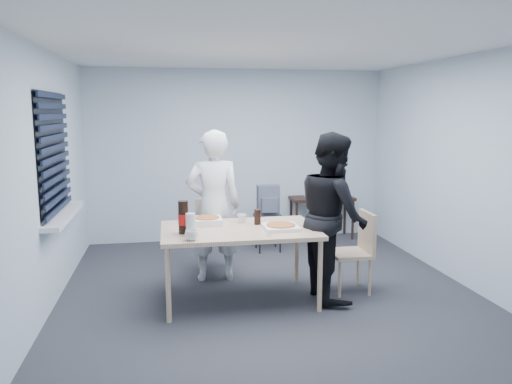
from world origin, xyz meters
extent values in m
plane|color=#333238|center=(0.00, 0.00, 0.00)|extent=(5.00, 5.00, 0.00)
plane|color=white|center=(0.00, 0.00, 2.60)|extent=(5.00, 5.00, 0.00)
plane|color=silver|center=(0.00, 2.50, 1.30)|extent=(4.50, 0.00, 4.50)
plane|color=silver|center=(0.00, -2.50, 1.30)|extent=(4.50, 0.00, 4.50)
plane|color=silver|center=(-2.25, 0.00, 1.30)|extent=(0.00, 5.00, 5.00)
plane|color=silver|center=(2.25, 0.00, 1.30)|extent=(0.00, 5.00, 5.00)
plane|color=black|center=(-2.23, 0.40, 1.55)|extent=(0.00, 1.30, 1.30)
cube|color=black|center=(-2.21, 0.40, 1.55)|extent=(0.04, 1.30, 1.25)
cube|color=silver|center=(-2.16, 0.40, 0.89)|extent=(0.18, 1.42, 0.05)
cube|color=beige|center=(-0.35, -0.08, 0.76)|extent=(1.60, 1.01, 0.04)
cylinder|color=beige|center=(-1.09, -0.53, 0.37)|extent=(0.05, 0.05, 0.74)
cylinder|color=beige|center=(-1.09, 0.37, 0.37)|extent=(0.05, 0.05, 0.74)
cylinder|color=beige|center=(0.39, -0.53, 0.37)|extent=(0.05, 0.05, 0.74)
cylinder|color=beige|center=(0.39, 0.37, 0.37)|extent=(0.05, 0.05, 0.74)
cube|color=beige|center=(-0.52, 0.92, 0.43)|extent=(0.42, 0.42, 0.04)
cube|color=beige|center=(-0.52, 1.11, 0.67)|extent=(0.42, 0.04, 0.44)
cylinder|color=beige|center=(-0.69, 0.75, 0.21)|extent=(0.03, 0.03, 0.41)
cylinder|color=beige|center=(-0.69, 1.09, 0.21)|extent=(0.03, 0.03, 0.41)
cylinder|color=beige|center=(-0.35, 0.75, 0.21)|extent=(0.03, 0.03, 0.41)
cylinder|color=beige|center=(-0.35, 1.09, 0.21)|extent=(0.03, 0.03, 0.41)
cube|color=beige|center=(0.88, -0.03, 0.43)|extent=(0.42, 0.42, 0.04)
cube|color=beige|center=(1.07, -0.03, 0.67)|extent=(0.04, 0.42, 0.44)
cylinder|color=beige|center=(0.71, -0.20, 0.21)|extent=(0.03, 0.03, 0.41)
cylinder|color=beige|center=(0.71, 0.14, 0.21)|extent=(0.03, 0.03, 0.41)
cylinder|color=beige|center=(1.05, -0.20, 0.21)|extent=(0.03, 0.03, 0.41)
cylinder|color=beige|center=(1.05, 0.14, 0.21)|extent=(0.03, 0.03, 0.41)
imported|color=white|center=(-0.55, 0.63, 0.89)|extent=(0.65, 0.42, 1.77)
imported|color=black|center=(0.64, -0.14, 0.89)|extent=(0.47, 0.86, 1.77)
cube|color=#331C15|center=(1.29, 2.28, 0.63)|extent=(0.98, 0.43, 0.04)
cylinder|color=#331C15|center=(0.84, 2.10, 0.30)|extent=(0.04, 0.04, 0.61)
cylinder|color=#331C15|center=(0.84, 2.46, 0.30)|extent=(0.04, 0.04, 0.61)
cylinder|color=#331C15|center=(1.74, 2.10, 0.30)|extent=(0.04, 0.04, 0.61)
cylinder|color=#331C15|center=(1.74, 2.46, 0.30)|extent=(0.04, 0.04, 0.61)
cube|color=black|center=(0.32, 1.73, 0.50)|extent=(0.37, 0.37, 0.04)
cylinder|color=black|center=(0.18, 1.58, 0.24)|extent=(0.04, 0.04, 0.48)
cylinder|color=black|center=(0.18, 1.88, 0.24)|extent=(0.04, 0.04, 0.48)
cylinder|color=black|center=(0.47, 1.58, 0.24)|extent=(0.04, 0.04, 0.48)
cylinder|color=black|center=(0.47, 1.88, 0.24)|extent=(0.04, 0.04, 0.48)
cube|color=slate|center=(0.32, 1.73, 0.73)|extent=(0.31, 0.16, 0.43)
cube|color=slate|center=(0.32, 1.62, 0.68)|extent=(0.22, 0.06, 0.20)
cube|color=white|center=(-0.66, 0.18, 0.79)|extent=(0.31, 0.31, 0.03)
cube|color=white|center=(-0.66, 0.18, 0.83)|extent=(0.31, 0.31, 0.03)
cylinder|color=#CC7F38|center=(-0.66, 0.18, 0.85)|extent=(0.26, 0.26, 0.01)
cube|color=white|center=(0.07, -0.19, 0.80)|extent=(0.35, 0.35, 0.04)
cylinder|color=#CC7F38|center=(0.07, -0.19, 0.82)|extent=(0.30, 0.30, 0.01)
imported|color=white|center=(-0.86, -0.49, 0.83)|extent=(0.17, 0.17, 0.10)
imported|color=white|center=(-0.28, 0.17, 0.82)|extent=(0.10, 0.10, 0.09)
cylinder|color=black|center=(-0.13, 0.07, 0.86)|extent=(0.08, 0.08, 0.16)
cylinder|color=black|center=(-0.92, -0.20, 0.94)|extent=(0.10, 0.10, 0.33)
cylinder|color=red|center=(-0.92, -0.20, 0.92)|extent=(0.10, 0.10, 0.11)
cylinder|color=silver|center=(-0.86, -0.32, 0.89)|extent=(0.12, 0.12, 0.22)
torus|color=red|center=(-0.11, -0.44, 0.78)|extent=(0.08, 0.08, 0.00)
cube|color=white|center=(1.14, 2.26, 0.65)|extent=(0.28, 0.33, 0.00)
cube|color=black|center=(1.51, 2.30, 0.68)|extent=(0.15, 0.11, 0.06)
camera|label=1|loc=(-1.07, -5.07, 1.98)|focal=35.00mm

